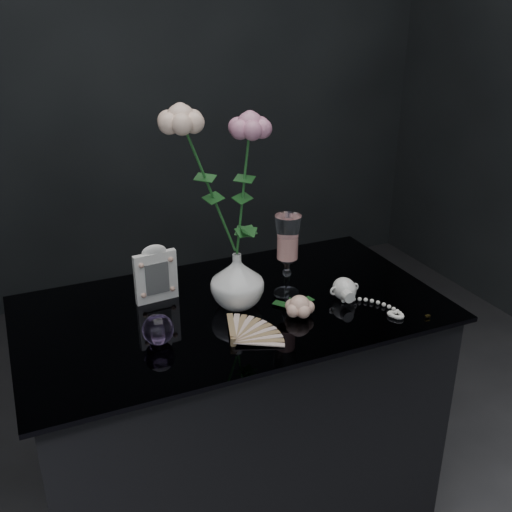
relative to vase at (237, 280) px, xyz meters
name	(u,v)px	position (x,y,z in m)	size (l,w,h in m)	color
table	(235,428)	(-0.01, 0.00, -0.45)	(1.05, 0.58, 0.76)	black
vase	(237,280)	(0.00, 0.00, 0.00)	(0.13, 0.13, 0.14)	white
wine_glass	(287,256)	(0.14, 0.01, 0.04)	(0.07, 0.07, 0.22)	white
picture_frame	(156,273)	(-0.18, 0.11, 0.01)	(0.11, 0.09, 0.15)	white
paperweight	(158,330)	(-0.23, -0.09, -0.03)	(0.07, 0.07, 0.07)	#9F77C2
paper_fan	(233,341)	(-0.08, -0.17, -0.06)	(0.23, 0.18, 0.02)	beige
loose_rose	(300,306)	(0.12, -0.11, -0.04)	(0.12, 0.16, 0.05)	#F3B69D
pearl_jar	(344,288)	(0.26, -0.08, -0.04)	(0.20, 0.21, 0.06)	white
roses	(222,174)	(-0.03, 0.00, 0.28)	(0.26, 0.13, 0.42)	beige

